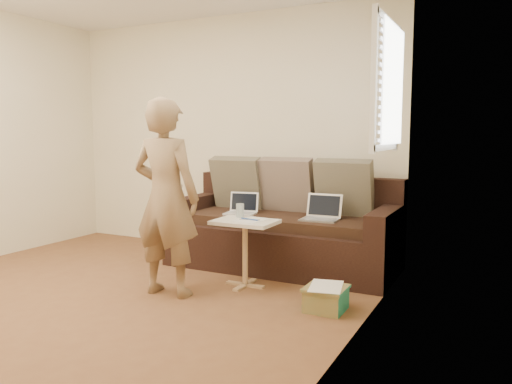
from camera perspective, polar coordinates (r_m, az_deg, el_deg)
floor at (r=4.11m, az=-19.54°, el=-12.34°), size 4.50×4.50×0.00m
wall_back at (r=5.68m, az=-3.39°, el=6.54°), size 4.00×0.00×4.00m
wall_right at (r=2.80m, az=9.21°, el=6.34°), size 0.00×4.50×4.50m
window_blinds at (r=4.28m, az=14.83°, el=11.66°), size 0.12×0.88×1.08m
sofa at (r=4.93m, az=3.00°, el=-3.71°), size 2.20×0.95×0.85m
pillow_left at (r=5.31m, az=-2.09°, el=1.02°), size 0.55×0.29×0.57m
pillow_mid at (r=5.11m, az=3.56°, el=0.79°), size 0.55×0.27×0.57m
pillow_right at (r=4.89m, az=9.97°, el=0.44°), size 0.55×0.28×0.57m
laptop_silver at (r=4.63m, az=7.23°, el=-3.24°), size 0.34×0.25×0.22m
laptop_white at (r=4.94m, az=-1.81°, el=-2.56°), size 0.32×0.26×0.21m
person at (r=4.10m, az=-10.19°, el=-0.62°), size 0.61×0.43×1.60m
side_table at (r=4.34m, az=-1.25°, el=-6.98°), size 0.52×0.37×0.58m
drinking_glass at (r=4.42m, az=-1.83°, el=-2.12°), size 0.07×0.07×0.12m
scissors at (r=4.27m, az=-0.73°, el=-3.14°), size 0.20×0.15×0.02m
paper_on_table at (r=4.28m, az=-0.55°, el=-3.19°), size 0.25×0.33×0.00m
striped_box at (r=3.84m, az=7.94°, el=-11.87°), size 0.30×0.30×0.19m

